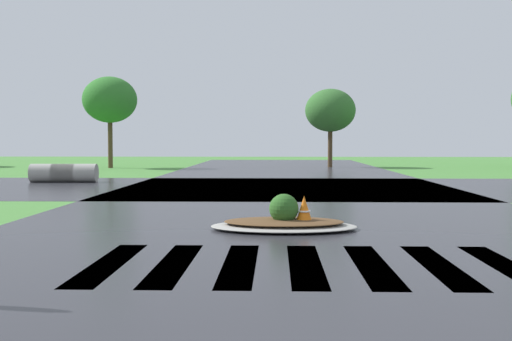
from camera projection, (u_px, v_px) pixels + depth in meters
The scene contains 7 objects.
asphalt_roadway at pixel (295, 222), 12.97m from camera, with size 11.79×80.00×0.01m, color #2B2B30.
asphalt_cross_road at pixel (287, 187), 22.33m from camera, with size 90.00×10.61×0.01m, color #2B2B30.
crosswalk_stripes at pixel (305, 265), 8.50m from camera, with size 5.85×3.03×0.01m.
median_island at pixel (284, 222), 11.85m from camera, with size 2.78×1.65×0.68m.
drainage_pipe_stack at pixel (64, 173), 25.06m from camera, with size 2.66×0.82×0.74m.
traffic_cone at pixel (304, 213), 11.82m from camera, with size 0.41×0.41×0.64m.
background_treeline at pixel (251, 102), 38.68m from camera, with size 44.07×5.71×6.07m.
Camera 1 is at (-0.41, -2.92, 1.70)m, focal length 43.81 mm.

